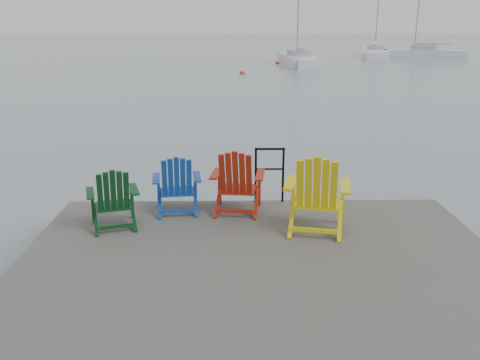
{
  "coord_description": "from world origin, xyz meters",
  "views": [
    {
      "loc": [
        -0.35,
        -5.36,
        3.26
      ],
      "look_at": [
        -0.22,
        2.51,
        0.85
      ],
      "focal_mm": 38.0,
      "sensor_mm": 36.0,
      "label": 1
    }
  ],
  "objects_px": {
    "handrail": "(269,170)",
    "sailboat_mid": "(375,54)",
    "sailboat_near": "(298,61)",
    "buoy_d": "(277,64)",
    "chair_green": "(113,198)",
    "sailboat_far": "(418,54)",
    "chair_red": "(237,181)",
    "chair_blue": "(177,184)",
    "buoy_b": "(242,74)",
    "buoy_c": "(311,68)",
    "chair_yellow": "(317,193)"
  },
  "relations": [
    {
      "from": "buoy_b",
      "to": "buoy_d",
      "type": "distance_m",
      "value": 10.1
    },
    {
      "from": "sailboat_near",
      "to": "chair_red",
      "type": "bearing_deg",
      "value": -101.41
    },
    {
      "from": "sailboat_near",
      "to": "buoy_d",
      "type": "relative_size",
      "value": 32.79
    },
    {
      "from": "handrail",
      "to": "chair_blue",
      "type": "bearing_deg",
      "value": -161.87
    },
    {
      "from": "buoy_b",
      "to": "buoy_c",
      "type": "relative_size",
      "value": 1.24
    },
    {
      "from": "handrail",
      "to": "buoy_d",
      "type": "relative_size",
      "value": 2.47
    },
    {
      "from": "sailboat_near",
      "to": "buoy_c",
      "type": "height_order",
      "value": "sailboat_near"
    },
    {
      "from": "handrail",
      "to": "sailboat_near",
      "type": "xyz_separation_m",
      "value": [
        4.95,
        35.9,
        -0.69
      ]
    },
    {
      "from": "buoy_d",
      "to": "chair_yellow",
      "type": "bearing_deg",
      "value": -94.17
    },
    {
      "from": "sailboat_near",
      "to": "buoy_d",
      "type": "distance_m",
      "value": 2.3
    },
    {
      "from": "chair_green",
      "to": "chair_yellow",
      "type": "height_order",
      "value": "chair_yellow"
    },
    {
      "from": "chair_green",
      "to": "sailboat_far",
      "type": "distance_m",
      "value": 50.99
    },
    {
      "from": "chair_blue",
      "to": "chair_yellow",
      "type": "distance_m",
      "value": 2.14
    },
    {
      "from": "buoy_c",
      "to": "buoy_d",
      "type": "xyz_separation_m",
      "value": [
        -2.22,
        4.73,
        0.0
      ]
    },
    {
      "from": "sailboat_near",
      "to": "buoy_c",
      "type": "xyz_separation_m",
      "value": [
        0.66,
        -3.07,
        -0.36
      ]
    },
    {
      "from": "chair_blue",
      "to": "chair_red",
      "type": "distance_m",
      "value": 0.91
    },
    {
      "from": "chair_blue",
      "to": "buoy_b",
      "type": "height_order",
      "value": "chair_blue"
    },
    {
      "from": "handrail",
      "to": "sailboat_mid",
      "type": "bearing_deg",
      "value": 72.85
    },
    {
      "from": "sailboat_mid",
      "to": "buoy_d",
      "type": "relative_size",
      "value": 35.53
    },
    {
      "from": "sailboat_mid",
      "to": "buoy_c",
      "type": "height_order",
      "value": "sailboat_mid"
    },
    {
      "from": "chair_red",
      "to": "sailboat_far",
      "type": "xyz_separation_m",
      "value": [
        19.12,
        45.94,
        -0.65
      ]
    },
    {
      "from": "chair_red",
      "to": "buoy_c",
      "type": "height_order",
      "value": "chair_red"
    },
    {
      "from": "handrail",
      "to": "chair_green",
      "type": "height_order",
      "value": "handrail"
    },
    {
      "from": "handrail",
      "to": "chair_green",
      "type": "distance_m",
      "value": 2.51
    },
    {
      "from": "handrail",
      "to": "buoy_d",
      "type": "height_order",
      "value": "handrail"
    },
    {
      "from": "chair_green",
      "to": "buoy_b",
      "type": "height_order",
      "value": "chair_green"
    },
    {
      "from": "sailboat_near",
      "to": "buoy_b",
      "type": "height_order",
      "value": "sailboat_near"
    },
    {
      "from": "handrail",
      "to": "sailboat_far",
      "type": "distance_m",
      "value": 49.12
    },
    {
      "from": "chair_green",
      "to": "buoy_c",
      "type": "bearing_deg",
      "value": 60.54
    },
    {
      "from": "sailboat_near",
      "to": "sailboat_mid",
      "type": "distance_m",
      "value": 14.42
    },
    {
      "from": "handrail",
      "to": "chair_yellow",
      "type": "relative_size",
      "value": 0.8
    },
    {
      "from": "handrail",
      "to": "buoy_d",
      "type": "distance_m",
      "value": 37.72
    },
    {
      "from": "sailboat_far",
      "to": "handrail",
      "type": "bearing_deg",
      "value": 175.94
    },
    {
      "from": "handrail",
      "to": "chair_green",
      "type": "relative_size",
      "value": 1.01
    },
    {
      "from": "chair_green",
      "to": "chair_blue",
      "type": "height_order",
      "value": "chair_blue"
    },
    {
      "from": "sailboat_mid",
      "to": "handrail",
      "type": "bearing_deg",
      "value": -92.87
    },
    {
      "from": "sailboat_mid",
      "to": "buoy_c",
      "type": "relative_size",
      "value": 39.68
    },
    {
      "from": "chair_blue",
      "to": "chair_yellow",
      "type": "height_order",
      "value": "chair_yellow"
    },
    {
      "from": "sailboat_near",
      "to": "sailboat_far",
      "type": "distance_m",
      "value": 16.66
    },
    {
      "from": "chair_yellow",
      "to": "sailboat_mid",
      "type": "height_order",
      "value": "sailboat_mid"
    },
    {
      "from": "sailboat_near",
      "to": "sailboat_mid",
      "type": "bearing_deg",
      "value": 46.08
    },
    {
      "from": "chair_red",
      "to": "buoy_c",
      "type": "bearing_deg",
      "value": 86.54
    },
    {
      "from": "chair_green",
      "to": "handrail",
      "type": "bearing_deg",
      "value": 8.92
    },
    {
      "from": "sailboat_mid",
      "to": "buoy_d",
      "type": "xyz_separation_m",
      "value": [
        -11.04,
        -9.21,
        -0.35
      ]
    },
    {
      "from": "sailboat_near",
      "to": "buoy_b",
      "type": "relative_size",
      "value": 29.44
    },
    {
      "from": "handrail",
      "to": "chair_blue",
      "type": "relative_size",
      "value": 0.98
    },
    {
      "from": "buoy_b",
      "to": "buoy_d",
      "type": "height_order",
      "value": "buoy_b"
    },
    {
      "from": "sailboat_far",
      "to": "buoy_d",
      "type": "xyz_separation_m",
      "value": [
        -15.2,
        -7.91,
        -0.36
      ]
    },
    {
      "from": "sailboat_far",
      "to": "buoy_c",
      "type": "xyz_separation_m",
      "value": [
        -12.98,
        -12.64,
        -0.36
      ]
    },
    {
      "from": "chair_red",
      "to": "chair_green",
      "type": "bearing_deg",
      "value": -154.3
    }
  ]
}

